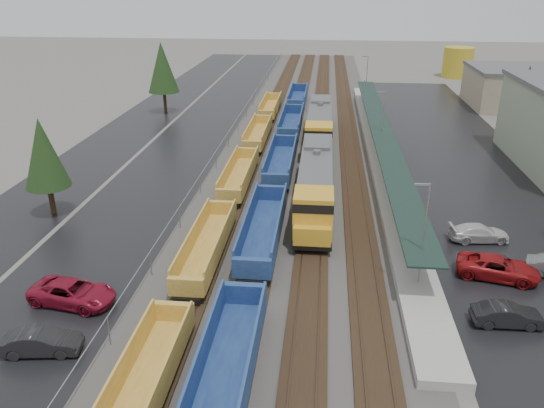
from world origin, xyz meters
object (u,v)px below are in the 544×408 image
Objects in this scene: locomotive_trail at (319,126)px; well_string_yellow at (226,205)px; storage_tank at (458,62)px; parked_car_west_b at (41,342)px; parked_car_east_a at (507,315)px; parked_car_east_c at (479,233)px; parked_car_west_c at (73,293)px; well_string_blue at (274,191)px; locomotive_lead at (315,184)px; parked_car_east_b at (498,268)px.

well_string_yellow is (-8.00, -23.60, -1.39)m from locomotive_trail.
parked_car_west_b is at bearing -114.36° from storage_tank.
parked_car_east_a is 11.83m from parked_car_east_c.
storage_tank is at bearing -32.44° from parked_car_west_b.
parked_car_west_c is at bearing -117.31° from well_string_yellow.
well_string_blue is (4.00, 3.70, 0.11)m from well_string_yellow.
parked_car_east_a is at bearing 167.69° from parked_car_east_c.
locomotive_trail is 41.51m from parked_car_west_c.
locomotive_lead reaches higher than parked_car_west_b.
locomotive_lead is 4.83× the size of parked_car_east_a.
parked_car_west_c reaches higher than parked_car_west_b.
well_string_blue is 17.44× the size of parked_car_east_b.
locomotive_trail is at bearing 78.63° from well_string_blue.
well_string_yellow is 21.17m from parked_car_west_b.
storage_tank is (28.87, 53.82, 0.65)m from locomotive_trail.
locomotive_trail is 3.63× the size of parked_car_east_b.
parked_car_west_c is 31.74m from parked_car_east_c.
storage_tank reaches higher than parked_car_east_c.
parked_car_west_c is at bearing -112.17° from locomotive_trail.
locomotive_trail is 4.32× the size of parked_car_east_c.
parked_car_west_c is at bearing -122.17° from well_string_blue.
parked_car_east_c is at bearing -19.81° from well_string_blue.
well_string_blue is 18.80m from parked_car_east_c.
parked_car_east_a is at bearing -71.88° from locomotive_trail.
parked_car_west_b is 33.63m from parked_car_east_c.
parked_car_west_c is 1.19× the size of parked_car_east_c.
parked_car_west_b is at bearing 125.04° from parked_car_east_b.
locomotive_lead is at bearing -90.00° from locomotive_trail.
locomotive_trail reaches higher than parked_car_east_c.
well_string_yellow is 20.57× the size of parked_car_west_b.
parked_car_west_b is at bearing -124.04° from locomotive_lead.
storage_tank is 1.40× the size of parked_car_west_b.
parked_car_west_b is 28.17m from parked_car_east_a.
parked_car_east_c is (-15.19, -80.08, -2.46)m from storage_tank.
parked_car_east_b reaches higher than parked_car_east_c.
well_string_yellow is at bearing -18.14° from parked_car_west_c.
storage_tank reaches higher than locomotive_trail.
parked_car_east_a is at bearing -53.84° from locomotive_lead.
locomotive_lead is 4.32× the size of parked_car_east_c.
locomotive_lead reaches higher than parked_car_east_c.
parked_car_east_a is at bearing -86.88° from parked_car_west_b.
parked_car_west_c is at bearing 106.19° from parked_car_east_c.
parked_car_west_c is 28.09m from parked_car_east_a.
parked_car_east_c is (21.68, -2.66, -0.41)m from well_string_yellow.
parked_car_west_b is (-7.20, -19.90, -0.37)m from well_string_yellow.
parked_car_east_b is at bearing -68.71° from parked_car_west_c.
parked_car_east_c is at bearing -21.03° from locomotive_lead.
well_string_blue reaches higher than parked_car_east_b.
well_string_blue is at bearing 164.52° from locomotive_lead.
locomotive_trail is 46.11m from parked_car_west_b.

